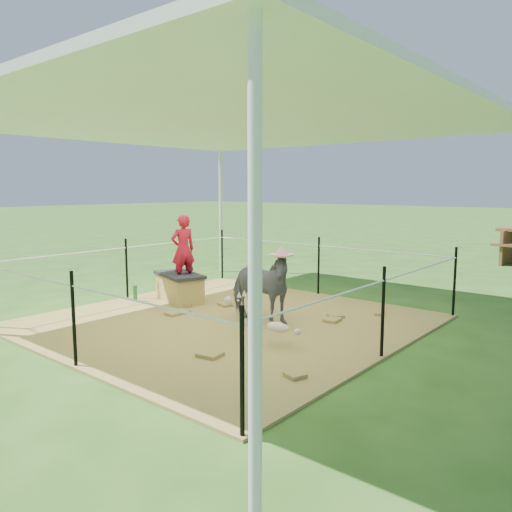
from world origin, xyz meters
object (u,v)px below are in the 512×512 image
Objects in this scene: green_bottle at (135,293)px; pony at (259,287)px; woman at (183,243)px; straw_bale at (180,289)px; foal at (278,325)px.

pony reaches higher than green_bottle.
green_bottle is at bearing 98.92° from pony.
pony is (2.30, 0.30, 0.35)m from green_bottle.
woman is 1.13m from green_bottle.
straw_bale is 0.74m from woman.
straw_bale is 0.71m from green_bottle.
straw_bale is at bearing 161.09° from foal.
pony is at bearing -4.86° from straw_bale.
pony is 1.07m from foal.
straw_bale reaches higher than green_bottle.
pony is at bearing 139.93° from foal.
pony reaches higher than foal.
straw_bale is 1.78m from pony.
woman reaches higher than green_bottle.
green_bottle is (-0.55, -0.45, -0.07)m from straw_bale.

